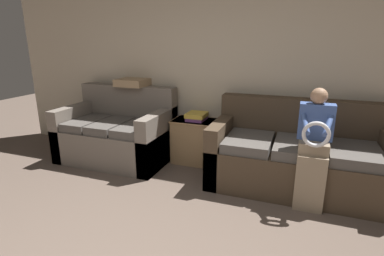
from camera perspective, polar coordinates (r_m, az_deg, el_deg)
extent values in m
cube|color=beige|center=(4.03, 7.11, 11.25)|extent=(6.84, 0.06, 2.55)
cube|color=#473828|center=(3.62, 19.26, -7.29)|extent=(1.93, 0.93, 0.46)
cube|color=#473828|center=(3.82, 20.11, 1.54)|extent=(1.93, 0.20, 0.51)
cube|color=#473828|center=(3.68, 5.55, -3.91)|extent=(0.16, 0.93, 0.72)
cube|color=#514C47|center=(3.46, 10.77, -2.63)|extent=(0.50, 0.69, 0.11)
cube|color=#514C47|center=(3.43, 19.66, -3.55)|extent=(0.50, 0.69, 0.11)
cube|color=#514C47|center=(3.47, 28.54, -4.38)|extent=(0.50, 0.69, 0.11)
cube|color=#70665B|center=(4.34, -14.15, -2.87)|extent=(1.48, 0.93, 0.46)
cube|color=#70665B|center=(4.51, -11.99, 4.58)|extent=(1.48, 0.20, 0.54)
cube|color=#70665B|center=(4.70, -20.94, -0.29)|extent=(0.16, 0.93, 0.73)
cube|color=#70665B|center=(3.98, -6.39, -2.22)|extent=(0.16, 0.93, 0.73)
cube|color=#514C47|center=(4.41, -19.30, 0.91)|extent=(0.36, 0.69, 0.11)
cube|color=#514C47|center=(4.18, -15.19, 0.43)|extent=(0.36, 0.69, 0.11)
cube|color=#514C47|center=(3.97, -10.63, -0.09)|extent=(0.36, 0.69, 0.11)
cube|color=gray|center=(3.18, 21.50, -9.85)|extent=(0.28, 0.10, 0.57)
cube|color=gray|center=(3.18, 22.12, -3.24)|extent=(0.28, 0.28, 0.11)
cube|color=#3D5693|center=(3.18, 22.55, 1.15)|extent=(0.33, 0.14, 0.36)
sphere|color=#A37A5B|center=(3.13, 23.05, 5.59)|extent=(0.16, 0.16, 0.16)
torus|color=silver|center=(2.94, 22.56, -1.16)|extent=(0.25, 0.04, 0.25)
cylinder|color=#3D5693|center=(3.04, 20.68, 1.21)|extent=(0.12, 0.31, 0.21)
cylinder|color=#3D5693|center=(3.05, 24.64, 0.81)|extent=(0.12, 0.31, 0.21)
cube|color=#9E7A51|center=(4.10, 0.75, -2.53)|extent=(0.60, 0.40, 0.60)
cube|color=tan|center=(4.01, 0.77, 1.40)|extent=(0.62, 0.42, 0.02)
cube|color=#7A4284|center=(4.00, 0.89, 1.83)|extent=(0.23, 0.28, 0.05)
cube|color=gold|center=(3.99, 0.89, 2.52)|extent=(0.25, 0.29, 0.06)
cube|color=#A38460|center=(4.40, -11.08, 8.56)|extent=(0.42, 0.42, 0.10)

